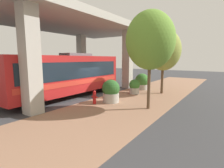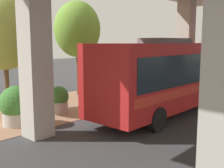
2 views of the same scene
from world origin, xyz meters
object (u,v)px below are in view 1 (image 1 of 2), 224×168
at_px(fire_hydrant, 94,97).
at_px(street_tree_near, 150,41).
at_px(planter_back, 142,82).
at_px(street_tree_far, 163,50).
at_px(planter_front, 111,91).
at_px(bus, 67,74).
at_px(planter_middle, 134,87).

relative_size(fire_hydrant, street_tree_near, 0.16).
distance_m(fire_hydrant, planter_back, 7.45).
relative_size(planter_back, street_tree_far, 0.29).
height_order(planter_front, street_tree_far, street_tree_far).
height_order(street_tree_near, street_tree_far, street_tree_near).
bearing_deg(street_tree_near, bus, 3.92).
bearing_deg(fire_hydrant, planter_middle, -97.69).
height_order(fire_hydrant, planter_middle, planter_middle).
bearing_deg(planter_back, street_tree_far, 160.91).
xyz_separation_m(bus, planter_back, (-3.70, -6.87, -1.19)).
height_order(bus, fire_hydrant, bus).
xyz_separation_m(planter_front, planter_middle, (0.01, -3.86, -0.17)).
relative_size(fire_hydrant, planter_back, 0.59).
height_order(bus, street_tree_far, street_tree_far).
distance_m(bus, planter_front, 4.29).
relative_size(street_tree_near, street_tree_far, 1.05).
bearing_deg(street_tree_far, street_tree_near, 99.92).
bearing_deg(street_tree_far, fire_hydrant, 67.71).
relative_size(fire_hydrant, street_tree_far, 0.17).
bearing_deg(planter_middle, fire_hydrant, 82.31).
distance_m(fire_hydrant, street_tree_far, 7.96).
bearing_deg(bus, fire_hydrant, 170.49).
bearing_deg(street_tree_near, planter_back, -62.03).
xyz_separation_m(planter_back, street_tree_near, (-3.39, 6.38, 3.54)).
bearing_deg(planter_front, bus, 7.18).
distance_m(planter_front, street_tree_far, 6.68).
height_order(fire_hydrant, planter_front, planter_front).
bearing_deg(planter_middle, street_tree_far, -140.99).
distance_m(bus, planter_middle, 6.13).
bearing_deg(street_tree_far, planter_back, -19.09).
distance_m(planter_back, street_tree_near, 8.05).
xyz_separation_m(planter_front, street_tree_far, (-2.02, -5.51, 3.19)).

